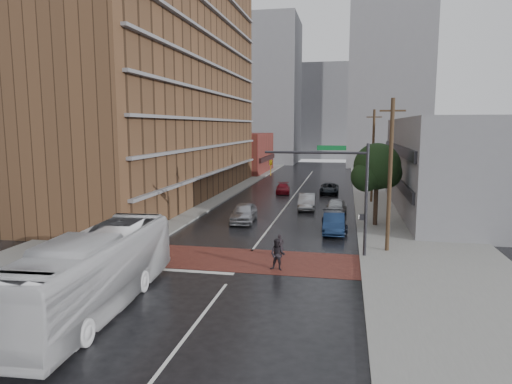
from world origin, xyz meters
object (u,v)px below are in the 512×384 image
Objects in this scene: transit_bus at (93,272)px; car_travel_a at (244,213)px; pedestrian_a at (280,246)px; car_travel_c at (283,188)px; suv_travel at (329,189)px; car_parked_near at (334,223)px; car_parked_far at (336,207)px; pedestrian_b at (278,255)px; car_travel_b at (307,201)px; car_parked_mid at (334,222)px.

transit_bus is 20.03m from car_travel_a.
pedestrian_a is 0.35× the size of car_travel_c.
suv_travel is (5.68, 0.43, 0.07)m from car_travel_c.
transit_bus reaches higher than pedestrian_a.
pedestrian_a is at bearing -114.60° from car_parked_near.
car_travel_a is at bearing -109.85° from suv_travel.
transit_bus is 2.77× the size of car_parked_far.
pedestrian_a is at bearing -94.16° from suv_travel.
pedestrian_b is (0.26, -2.71, 0.20)m from pedestrian_a.
pedestrian_a is at bearing -98.55° from car_parked_far.
transit_bus is 3.06× the size of car_travel_c.
car_parked_far is at bearing -68.95° from car_travel_c.
car_travel_a reaches higher than car_travel_c.
car_travel_a is (-4.83, 12.58, -0.08)m from pedestrian_b.
car_travel_b reaches higher than car_travel_c.
car_travel_a is at bearing 118.61° from pedestrian_b.
transit_bus is 2.57× the size of car_travel_a.
car_parked_near reaches higher than car_parked_mid.
transit_bus is 2.70× the size of car_travel_b.
car_travel_b is at bearing -75.87° from car_travel_c.
suv_travel is 1.03× the size of car_parked_near.
pedestrian_a is at bearing -68.61° from car_travel_a.
transit_bus is 8.75× the size of pedestrian_a.
car_parked_far is (7.75, 4.71, -0.06)m from car_travel_a.
car_parked_mid is at bearing -86.28° from car_parked_far.
car_parked_near reaches higher than car_travel_c.
car_parked_near is 1.02× the size of car_parked_far.
car_travel_a is 8.88m from car_travel_b.
car_parked_mid is at bearing -73.97° from car_travel_b.
car_parked_far is at bearing 88.88° from car_parked_near.
car_travel_b is 1.03× the size of car_parked_far.
car_parked_near is at bearing -96.04° from car_parked_mid.
suv_travel is (9.04, 38.23, -1.09)m from transit_bus.
car_parked_mid is (3.17, 8.51, -0.06)m from pedestrian_a.
pedestrian_a is 14.92m from car_parked_far.
pedestrian_a is at bearing -88.73° from car_travel_c.
car_travel_a is 1.06× the size of car_parked_near.
car_parked_near is (6.80, -20.49, 0.17)m from car_travel_c.
car_parked_far reaches higher than car_travel_c.
car_travel_a is at bearing 160.53° from car_parked_near.
car_parked_mid is at bearing -13.45° from car_travel_a.
car_parked_far is (2.93, -2.75, 0.00)m from car_travel_b.
car_travel_b is at bearing 140.52° from car_parked_far.
pedestrian_b is 0.37× the size of car_travel_a.
pedestrian_b is at bearing -88.71° from pedestrian_a.
car_parked_near is at bearing 62.31° from pedestrian_a.
transit_bus reaches higher than car_travel_a.
car_travel_c is (-3.87, 10.47, -0.17)m from car_travel_b.
pedestrian_b is at bearing -110.59° from car_parked_mid.
suv_travel is 19.75m from car_parked_mid.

